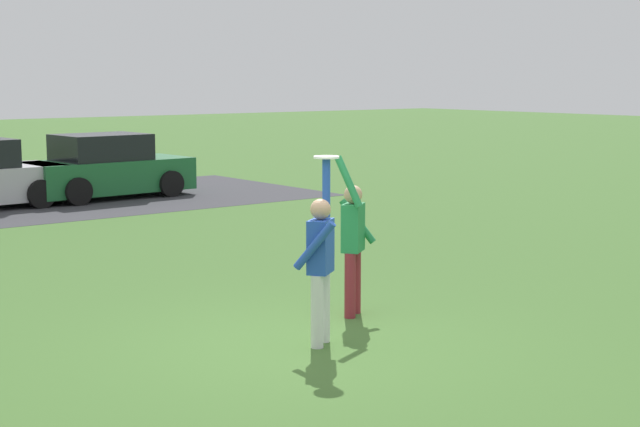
{
  "coord_description": "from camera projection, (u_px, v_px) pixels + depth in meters",
  "views": [
    {
      "loc": [
        -6.34,
        -8.4,
        2.97
      ],
      "look_at": [
        0.71,
        0.61,
        1.35
      ],
      "focal_mm": 54.09,
      "sensor_mm": 36.0,
      "label": 1
    }
  ],
  "objects": [
    {
      "name": "ground_plane",
      "position": [
        304.0,
        344.0,
        10.83
      ],
      "size": [
        120.0,
        120.0,
        0.0
      ],
      "primitive_type": "plane",
      "color": "#426B2D"
    },
    {
      "name": "parked_car_green",
      "position": [
        106.0,
        169.0,
        23.94
      ],
      "size": [
        4.19,
        2.21,
        1.59
      ],
      "rotation": [
        0.0,
        0.0,
        0.05
      ],
      "color": "#1E6633",
      "rests_on": "ground_plane"
    },
    {
      "name": "person_defender",
      "position": [
        353.0,
        239.0,
        12.0
      ],
      "size": [
        0.65,
        0.63,
        2.05
      ],
      "rotation": [
        0.0,
        0.0,
        3.76
      ],
      "color": "maroon",
      "rests_on": "ground_plane"
    },
    {
      "name": "frisbee_disc",
      "position": [
        326.0,
        157.0,
        10.73
      ],
      "size": [
        0.29,
        0.29,
        0.02
      ],
      "primitive_type": "cylinder",
      "color": "white",
      "rests_on": "person_catcher"
    },
    {
      "name": "person_catcher",
      "position": [
        321.0,
        259.0,
        10.67
      ],
      "size": [
        0.57,
        0.54,
        2.08
      ],
      "rotation": [
        0.0,
        0.0,
        0.61
      ],
      "color": "silver",
      "rests_on": "ground_plane"
    }
  ]
}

